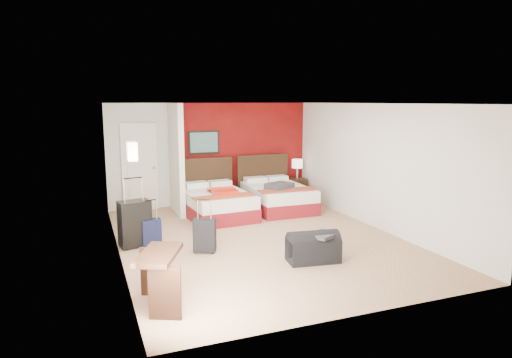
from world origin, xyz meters
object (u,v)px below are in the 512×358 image
bed_left (217,204)px  desk (160,280)px  suitcase_charcoal (205,237)px  duffel_bag (313,249)px  red_suitcase_open (222,191)px  bed_right (278,198)px  suitcase_navy (151,234)px  suitcase_black (135,225)px  nightstand (297,189)px  table_lamp (297,169)px

bed_left → desk: size_ratio=2.17×
suitcase_charcoal → duffel_bag: size_ratio=0.67×
bed_left → suitcase_charcoal: (-0.87, -2.25, -0.01)m
red_suitcase_open → duffel_bag: 3.28m
bed_left → bed_right: (1.54, 0.14, 0.00)m
suitcase_charcoal → desk: bearing=-96.0°
bed_right → desk: bearing=-129.0°
suitcase_navy → desk: (-0.26, -2.48, 0.13)m
suitcase_black → nightstand: bearing=18.5°
bed_left → bed_right: size_ratio=1.00×
bed_left → suitcase_navy: size_ratio=4.05×
bed_right → suitcase_black: bearing=-154.1°
suitcase_charcoal → suitcase_navy: size_ratio=1.19×
bed_left → suitcase_charcoal: bearing=-115.2°
suitcase_black → duffel_bag: bearing=-45.9°
duffel_bag → desk: (-2.56, -0.75, 0.15)m
red_suitcase_open → suitcase_navy: (-1.77, -1.48, -0.37)m
suitcase_charcoal → suitcase_navy: 1.04m
bed_left → suitcase_charcoal: size_ratio=3.40×
suitcase_charcoal → duffel_bag: (1.50, -1.06, -0.07)m
red_suitcase_open → nightstand: bearing=27.2°
suitcase_black → duffel_bag: size_ratio=0.98×
duffel_bag → desk: size_ratio=0.95×
nightstand → table_lamp: 0.53m
red_suitcase_open → bed_right: bearing=12.2°
nightstand → desk: desk is taller
nightstand → table_lamp: size_ratio=1.13×
table_lamp → duffel_bag: table_lamp is taller
bed_right → red_suitcase_open: red_suitcase_open is taller
bed_right → suitcase_black: suitcase_black is taller
duffel_bag → bed_left: bearing=108.4°
suitcase_black → suitcase_navy: size_ratio=1.74×
red_suitcase_open → nightstand: 2.60m
suitcase_navy → duffel_bag: (2.30, -1.73, -0.02)m
bed_right → suitcase_black: size_ratio=2.33×
desk → duffel_bag: bearing=41.0°
bed_right → red_suitcase_open: (-1.44, -0.24, 0.32)m
bed_left → duffel_bag: bearing=-83.2°
table_lamp → suitcase_black: size_ratio=0.62×
bed_left → suitcase_navy: 2.30m
red_suitcase_open → desk: (-2.02, -3.96, -0.25)m
red_suitcase_open → table_lamp: bearing=27.2°
nightstand → suitcase_black: bearing=-153.2°
bed_left → suitcase_black: bearing=-146.1°
nightstand → suitcase_navy: size_ratio=1.22×
bed_right → table_lamp: table_lamp is taller
red_suitcase_open → duffel_bag: (0.53, -3.21, -0.40)m
bed_right → suitcase_navy: bearing=-151.3°
suitcase_black → suitcase_navy: 0.33m
bed_left → suitcase_navy: bearing=-140.5°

